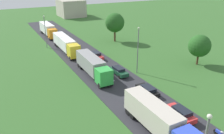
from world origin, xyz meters
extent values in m
cube|color=#2B2B30|center=(0.00, 24.50, 0.03)|extent=(10.00, 140.00, 0.06)
cube|color=white|center=(0.00, 17.60, 0.07)|extent=(0.16, 2.40, 0.01)
cube|color=white|center=(0.00, 24.17, 0.07)|extent=(0.16, 2.40, 0.01)
cube|color=white|center=(0.00, 32.15, 0.07)|extent=(0.16, 2.40, 0.01)
cube|color=white|center=(0.00, 38.81, 0.07)|extent=(0.16, 2.40, 0.01)
cube|color=white|center=(0.00, 46.01, 0.07)|extent=(0.16, 2.40, 0.01)
cube|color=white|center=(0.00, 52.19, 0.07)|extent=(0.16, 2.40, 0.01)
cube|color=white|center=(0.00, 58.45, 0.07)|extent=(0.16, 2.40, 0.01)
cube|color=white|center=(0.00, 65.95, 0.07)|extent=(0.16, 2.40, 0.01)
cube|color=white|center=(0.00, 72.57, 0.07)|extent=(0.16, 2.40, 0.01)
cube|color=white|center=(0.00, 80.55, 0.07)|extent=(0.16, 2.40, 0.01)
cube|color=beige|center=(-2.40, 16.89, 2.26)|extent=(2.56, 9.03, 2.80)
cube|color=black|center=(-2.40, 16.89, 0.66)|extent=(0.96, 8.57, 0.24)
cylinder|color=black|center=(-1.33, 19.58, 0.56)|extent=(0.36, 1.00, 1.00)
cylinder|color=black|center=(-3.43, 19.60, 0.56)|extent=(0.36, 1.00, 1.00)
cylinder|color=black|center=(-1.32, 20.67, 0.56)|extent=(0.36, 1.00, 1.00)
cylinder|color=black|center=(-3.42, 20.68, 0.56)|extent=(0.36, 1.00, 1.00)
cube|color=green|center=(-2.47, 30.12, 1.88)|extent=(2.49, 2.54, 2.64)
cube|color=black|center=(-2.50, 28.93, 2.35)|extent=(2.10, 0.15, 1.16)
cube|color=gray|center=(-2.34, 36.38, 2.22)|extent=(2.71, 9.38, 2.72)
cube|color=black|center=(-2.34, 36.38, 0.66)|extent=(1.10, 8.88, 0.24)
cylinder|color=black|center=(-1.44, 29.47, 0.56)|extent=(0.37, 1.01, 1.00)
cylinder|color=black|center=(-3.54, 29.52, 0.56)|extent=(0.37, 1.01, 1.00)
cylinder|color=black|center=(-1.22, 39.15, 0.56)|extent=(0.37, 1.01, 1.00)
cylinder|color=black|center=(-3.32, 39.20, 0.56)|extent=(0.37, 1.01, 1.00)
cylinder|color=black|center=(-1.20, 40.27, 0.56)|extent=(0.37, 1.01, 1.00)
cylinder|color=black|center=(-3.30, 40.32, 0.56)|extent=(0.37, 1.01, 1.00)
cube|color=yellow|center=(-2.47, 45.59, 1.96)|extent=(2.45, 2.79, 2.81)
cube|color=black|center=(-2.48, 44.26, 2.47)|extent=(2.10, 0.11, 1.23)
cube|color=white|center=(-2.43, 53.14, 2.20)|extent=(2.56, 11.64, 2.68)
cube|color=black|center=(-2.43, 53.14, 0.66)|extent=(0.96, 11.05, 0.24)
cylinder|color=black|center=(-1.42, 44.89, 0.56)|extent=(0.36, 1.00, 1.00)
cylinder|color=black|center=(-3.52, 44.90, 0.56)|extent=(0.36, 1.00, 1.00)
cylinder|color=black|center=(-1.36, 56.62, 0.56)|extent=(0.36, 1.00, 1.00)
cylinder|color=black|center=(-3.46, 56.63, 0.56)|extent=(0.36, 1.00, 1.00)
cylinder|color=black|center=(-1.35, 58.02, 0.56)|extent=(0.36, 1.00, 1.00)
cylinder|color=black|center=(-3.45, 58.03, 0.56)|extent=(0.36, 1.00, 1.00)
cube|color=orange|center=(-2.41, 64.46, 1.87)|extent=(2.48, 2.51, 2.62)
cube|color=black|center=(-2.39, 63.28, 2.34)|extent=(2.10, 0.14, 1.15)
cube|color=white|center=(-2.52, 70.72, 2.29)|extent=(2.67, 9.40, 2.86)
cube|color=black|center=(-2.52, 70.72, 0.66)|extent=(1.06, 8.90, 0.24)
cylinder|color=black|center=(-1.35, 63.86, 0.56)|extent=(0.37, 1.01, 1.00)
cylinder|color=black|center=(-3.45, 63.82, 0.56)|extent=(0.37, 1.01, 1.00)
cylinder|color=black|center=(-1.52, 73.54, 0.56)|extent=(0.37, 1.01, 1.00)
cylinder|color=black|center=(-3.62, 73.50, 0.56)|extent=(0.37, 1.01, 1.00)
cylinder|color=black|center=(-1.54, 74.67, 0.56)|extent=(0.37, 1.01, 1.00)
cylinder|color=black|center=(-3.64, 74.63, 0.56)|extent=(0.37, 1.01, 1.00)
cube|color=red|center=(2.31, 16.72, 0.72)|extent=(1.93, 4.63, 0.67)
cube|color=black|center=(2.30, 16.49, 1.32)|extent=(1.57, 2.61, 0.53)
cylinder|color=black|center=(1.60, 18.30, 0.38)|extent=(0.25, 0.65, 0.64)
cylinder|color=black|center=(3.14, 18.24, 0.38)|extent=(0.25, 0.65, 0.64)
cylinder|color=black|center=(1.47, 15.20, 0.38)|extent=(0.25, 0.65, 0.64)
cylinder|color=black|center=(3.02, 15.14, 0.38)|extent=(0.25, 0.65, 0.64)
cube|color=black|center=(2.43, 24.29, 0.66)|extent=(1.86, 4.49, 0.56)
cube|color=black|center=(2.43, 24.07, 1.17)|extent=(1.54, 2.52, 0.46)
cylinder|color=black|center=(1.66, 25.82, 0.38)|extent=(0.23, 0.64, 0.64)
cylinder|color=black|center=(3.25, 25.79, 0.38)|extent=(0.23, 0.64, 0.64)
cylinder|color=black|center=(1.61, 22.79, 0.38)|extent=(0.23, 0.64, 0.64)
cylinder|color=black|center=(3.19, 22.76, 0.38)|extent=(0.23, 0.64, 0.64)
cube|color=#19472D|center=(2.12, 32.96, 0.72)|extent=(1.75, 4.59, 0.68)
cube|color=black|center=(2.11, 33.19, 1.29)|extent=(1.46, 2.58, 0.46)
cylinder|color=black|center=(2.88, 31.41, 0.38)|extent=(0.23, 0.64, 0.64)
cylinder|color=black|center=(1.38, 31.40, 0.38)|extent=(0.23, 0.64, 0.64)
cylinder|color=black|center=(2.85, 34.52, 0.38)|extent=(0.23, 0.64, 0.64)
cylinder|color=black|center=(1.35, 34.51, 0.38)|extent=(0.23, 0.64, 0.64)
cube|color=red|center=(2.06, 43.28, 0.69)|extent=(1.82, 4.44, 0.61)
cube|color=black|center=(2.06, 43.51, 1.29)|extent=(1.52, 2.49, 0.60)
cylinder|color=black|center=(2.87, 41.79, 0.38)|extent=(0.23, 0.64, 0.64)
cylinder|color=black|center=(1.28, 41.77, 0.38)|extent=(0.23, 0.64, 0.64)
cylinder|color=black|center=(2.84, 44.80, 0.38)|extent=(0.23, 0.64, 0.64)
cylinder|color=black|center=(1.26, 44.78, 0.38)|extent=(0.23, 0.64, 0.64)
cylinder|color=black|center=(3.75, 12.15, 0.38)|extent=(0.14, 0.64, 0.64)
cube|color=blue|center=(3.75, 11.50, 0.60)|extent=(0.20, 1.40, 0.36)
ellipsoid|color=#8C939E|center=(3.75, 11.35, 0.83)|extent=(0.28, 0.52, 0.28)
sphere|color=silver|center=(-6.03, 6.42, 9.11)|extent=(0.36, 0.36, 0.36)
cylinder|color=slate|center=(5.81, 32.33, 4.37)|extent=(0.18, 0.18, 8.74)
sphere|color=silver|center=(5.81, 32.33, 8.86)|extent=(0.36, 0.36, 0.36)
cylinder|color=slate|center=(-5.86, 57.37, 4.08)|extent=(0.18, 0.18, 8.15)
sphere|color=silver|center=(-5.86, 57.37, 8.27)|extent=(0.36, 0.36, 0.36)
cylinder|color=#513823|center=(12.94, 54.52, 1.68)|extent=(0.55, 0.55, 3.36)
sphere|color=#23561E|center=(12.94, 54.52, 5.38)|extent=(5.40, 5.40, 5.40)
cylinder|color=#513823|center=(19.74, 30.06, 1.20)|extent=(0.41, 0.41, 2.40)
sphere|color=#23561E|center=(19.74, 30.06, 4.15)|extent=(4.66, 4.66, 4.66)
cube|color=#B2A899|center=(15.64, 101.37, 3.66)|extent=(10.43, 12.40, 7.33)
camera|label=1|loc=(-17.96, -2.06, 18.00)|focal=36.87mm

